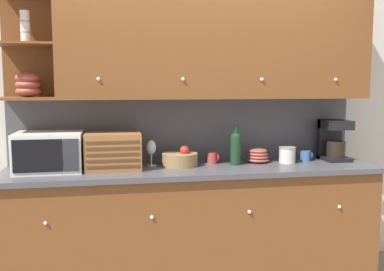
{
  "coord_description": "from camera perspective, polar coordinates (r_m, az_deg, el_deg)",
  "views": [
    {
      "loc": [
        -0.61,
        -3.53,
        1.57
      ],
      "look_at": [
        0.0,
        -0.21,
        1.18
      ],
      "focal_mm": 40.0,
      "sensor_mm": 36.0,
      "label": 1
    }
  ],
  "objects": [
    {
      "name": "mug",
      "position": [
        3.74,
        14.93,
        -2.63
      ],
      "size": [
        0.1,
        0.09,
        0.09
      ],
      "color": "#38669E",
      "rests_on": "counter_unit"
    },
    {
      "name": "storage_canister",
      "position": [
        3.6,
        12.58,
        -2.54
      ],
      "size": [
        0.14,
        0.14,
        0.13
      ],
      "color": "silver",
      "rests_on": "counter_unit"
    },
    {
      "name": "fruit_basket",
      "position": [
        3.39,
        -1.6,
        -3.15
      ],
      "size": [
        0.28,
        0.28,
        0.16
      ],
      "color": "#937047",
      "rests_on": "counter_unit"
    },
    {
      "name": "microwave",
      "position": [
        3.35,
        -18.49,
        -2.06
      ],
      "size": [
        0.48,
        0.38,
        0.29
      ],
      "color": "silver",
      "rests_on": "counter_unit"
    },
    {
      "name": "coffee_maker",
      "position": [
        3.84,
        18.36,
        -0.52
      ],
      "size": [
        0.21,
        0.25,
        0.34
      ],
      "color": "black",
      "rests_on": "counter_unit"
    },
    {
      "name": "bread_box",
      "position": [
        3.28,
        -10.48,
        -2.1
      ],
      "size": [
        0.42,
        0.27,
        0.28
      ],
      "color": "#996033",
      "rests_on": "counter_unit"
    },
    {
      "name": "wine_bottle",
      "position": [
        3.44,
        5.82,
        -1.53
      ],
      "size": [
        0.08,
        0.08,
        0.32
      ],
      "color": "#19381E",
      "rests_on": "counter_unit"
    },
    {
      "name": "ground_plane",
      "position": [
        3.91,
        -0.57,
        -17.03
      ],
      "size": [
        24.0,
        24.0,
        0.0
      ],
      "primitive_type": "plane",
      "color": "slate"
    },
    {
      "name": "mug_blue_second",
      "position": [
        3.5,
        2.75,
        -3.0
      ],
      "size": [
        0.09,
        0.08,
        0.09
      ],
      "color": "#B73D38",
      "rests_on": "counter_unit"
    },
    {
      "name": "counter_unit",
      "position": [
        3.47,
        0.27,
        -11.84
      ],
      "size": [
        2.9,
        0.62,
        0.94
      ],
      "color": "brown",
      "rests_on": "ground_plane"
    },
    {
      "name": "bowl_stack_on_counter",
      "position": [
        3.58,
        8.79,
        -2.69
      ],
      "size": [
        0.18,
        0.18,
        0.12
      ],
      "color": "#9E473D",
      "rests_on": "counter_unit"
    },
    {
      "name": "backsplash_panel",
      "position": [
        3.59,
        -0.58,
        0.79
      ],
      "size": [
        2.88,
        0.01,
        0.53
      ],
      "color": "#4C4C51",
      "rests_on": "counter_unit"
    },
    {
      "name": "wall_back",
      "position": [
        3.62,
        -0.67,
        2.37
      ],
      "size": [
        5.28,
        0.06,
        2.6
      ],
      "color": "beige",
      "rests_on": "ground_plane"
    },
    {
      "name": "upper_cabinets",
      "position": [
        3.45,
        2.71,
        11.87
      ],
      "size": [
        2.88,
        0.38,
        0.84
      ],
      "color": "brown",
      "rests_on": "backsplash_panel"
    },
    {
      "name": "wine_glass",
      "position": [
        3.4,
        -5.45,
        -1.71
      ],
      "size": [
        0.08,
        0.08,
        0.21
      ],
      "color": "silver",
      "rests_on": "counter_unit"
    }
  ]
}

